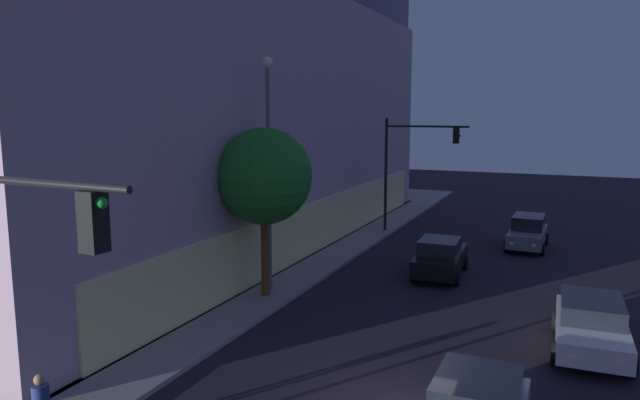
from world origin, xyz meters
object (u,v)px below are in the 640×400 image
object	(u,v)px
street_lamp_sidewalk	(268,149)
car_white	(591,324)
modern_building	(131,94)
car_black	(440,257)
car_grey	(528,232)
sidewalk_tree	(264,177)
traffic_light_far_corner	(410,157)

from	to	relation	value
street_lamp_sidewalk	car_white	distance (m)	12.91
modern_building	car_white	xyz separation A→B (m)	(-8.38, -24.84, -7.46)
car_black	car_grey	world-z (taller)	car_grey
modern_building	sidewalk_tree	xyz separation A→B (m)	(-7.91, -13.21, -3.46)
street_lamp_sidewalk	sidewalk_tree	distance (m)	1.28
sidewalk_tree	modern_building	bearing A→B (deg)	59.08
car_white	car_black	world-z (taller)	car_black
car_black	car_grey	distance (m)	7.93
traffic_light_far_corner	street_lamp_sidewalk	distance (m)	13.56
street_lamp_sidewalk	car_grey	bearing A→B (deg)	-36.03
traffic_light_far_corner	car_black	xyz separation A→B (m)	(-8.14, -3.59, -3.82)
car_white	street_lamp_sidewalk	bearing A→B (deg)	84.03
traffic_light_far_corner	car_white	size ratio (longest dim) A/B	1.45
traffic_light_far_corner	street_lamp_sidewalk	size ratio (longest dim) A/B	0.73
sidewalk_tree	car_black	world-z (taller)	sidewalk_tree
modern_building	sidewalk_tree	size ratio (longest dim) A/B	5.58
modern_building	car_white	bearing A→B (deg)	-108.64
car_white	sidewalk_tree	bearing A→B (deg)	87.71
traffic_light_far_corner	car_white	xyz separation A→B (m)	(-14.56, -9.59, -3.84)
street_lamp_sidewalk	car_white	bearing A→B (deg)	-95.97
car_black	car_grey	bearing A→B (deg)	-23.83
traffic_light_far_corner	car_grey	bearing A→B (deg)	-97.43
car_black	car_grey	size ratio (longest dim) A/B	1.04
street_lamp_sidewalk	sidewalk_tree	bearing A→B (deg)	-164.62
street_lamp_sidewalk	modern_building	bearing A→B (deg)	61.22
traffic_light_far_corner	sidewalk_tree	xyz separation A→B (m)	(-14.10, 2.04, 0.16)
modern_building	traffic_light_far_corner	world-z (taller)	modern_building
street_lamp_sidewalk	car_grey	xyz separation A→B (m)	(12.44, -9.04, -4.96)
modern_building	street_lamp_sidewalk	world-z (taller)	modern_building
sidewalk_tree	car_black	distance (m)	9.11
modern_building	traffic_light_far_corner	xyz separation A→B (m)	(6.18, -15.25, -3.62)
car_black	traffic_light_far_corner	bearing A→B (deg)	23.80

